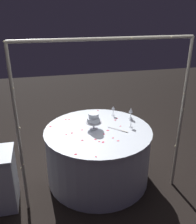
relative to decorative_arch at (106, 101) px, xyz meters
The scene contains 28 objects.
ground_plane 1.40m from the decorative_arch, 90.18° to the right, with size 12.00×12.00×0.00m, color black.
decorative_arch is the anchor object (origin of this frame).
main_table 1.03m from the decorative_arch, 90.18° to the right, with size 1.47×1.47×0.78m.
tiered_cake 0.60m from the decorative_arch, 83.43° to the right, with size 0.22×0.22×0.23m.
wine_glass_0 0.95m from the decorative_arch, 131.21° to the right, with size 0.06×0.06×0.17m.
wine_glass_1 0.74m from the decorative_arch, 141.75° to the right, with size 0.06×0.06×0.16m.
wine_glass_2 0.99m from the decorative_arch, 112.72° to the right, with size 0.06×0.06×0.16m.
cake_knife 0.70m from the decorative_arch, 131.84° to the right, with size 0.22×0.23×0.01m.
rose_petal_0 0.76m from the decorative_arch, 46.06° to the right, with size 0.03×0.02×0.00m, color #E02D47.
rose_petal_1 0.79m from the decorative_arch, 38.18° to the right, with size 0.03×0.02×0.00m, color #E02D47.
rose_petal_2 0.59m from the decorative_arch, 138.49° to the right, with size 0.03×0.02×0.00m, color #E02D47.
rose_petal_3 0.64m from the decorative_arch, 29.98° to the right, with size 0.03×0.02×0.00m, color #E02D47.
rose_petal_4 0.61m from the decorative_arch, 101.34° to the right, with size 0.03×0.02×0.00m, color #E02D47.
rose_petal_5 0.74m from the decorative_arch, 63.62° to the right, with size 0.03×0.02×0.00m, color #E02D47.
rose_petal_6 0.96m from the decorative_arch, 117.97° to the right, with size 0.03×0.02×0.00m, color #E02D47.
rose_petal_7 0.58m from the decorative_arch, 55.24° to the right, with size 0.03×0.02×0.00m, color #E02D47.
rose_petal_8 0.90m from the decorative_arch, 116.73° to the right, with size 0.04×0.03×0.00m, color #E02D47.
rose_petal_9 0.67m from the decorative_arch, 110.44° to the right, with size 0.04×0.03×0.00m, color #E02D47.
rose_petal_10 0.78m from the decorative_arch, 128.14° to the right, with size 0.03×0.02×0.00m, color #E02D47.
rose_petal_11 0.64m from the decorative_arch, 55.69° to the left, with size 0.03×0.02×0.00m, color #E02D47.
rose_petal_12 0.57m from the decorative_arch, 50.96° to the right, with size 0.03×0.02×0.00m, color #E02D47.
rose_petal_13 1.20m from the decorative_arch, 98.37° to the right, with size 0.03×0.02×0.00m, color #E02D47.
rose_petal_14 1.06m from the decorative_arch, 64.48° to the right, with size 0.03×0.02×0.00m, color #E02D47.
rose_petal_15 0.70m from the decorative_arch, 21.34° to the left, with size 0.04×0.03×0.00m, color #E02D47.
rose_petal_16 1.04m from the decorative_arch, 67.02° to the right, with size 0.03×0.02×0.00m, color #E02D47.
rose_petal_17 0.59m from the decorative_arch, 169.49° to the right, with size 0.03×0.02×0.00m, color #E02D47.
rose_petal_18 1.05m from the decorative_arch, 45.18° to the right, with size 0.04×0.03×0.00m, color #E02D47.
rose_petal_19 0.56m from the decorative_arch, 71.04° to the right, with size 0.04×0.03×0.00m, color #E02D47.
Camera 1 is at (0.70, 2.97, 2.35)m, focal length 40.40 mm.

